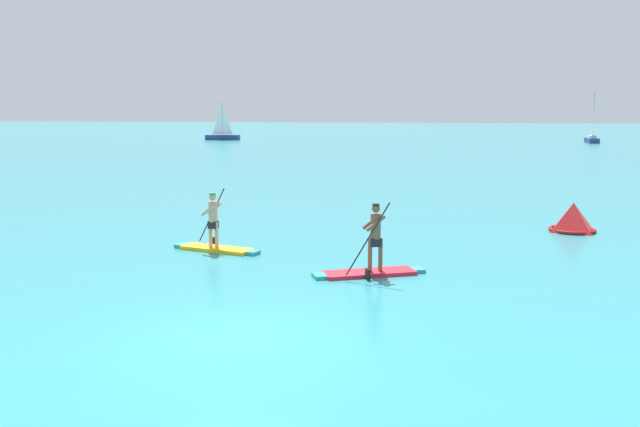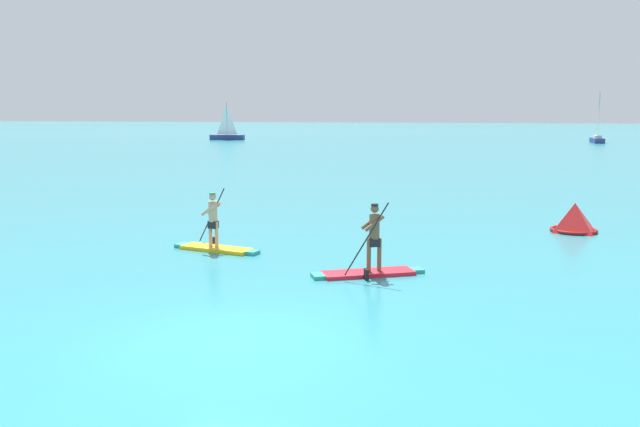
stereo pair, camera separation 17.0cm
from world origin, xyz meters
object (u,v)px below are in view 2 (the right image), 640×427
object	(u,v)px
race_marker_buoy	(574,219)
sailboat_right_horizon	(597,136)
paddleboarder_far_right	(370,259)
paddleboarder_mid_center	(215,238)
sailboat_left_horizon	(227,135)

from	to	relation	value
race_marker_buoy	sailboat_right_horizon	size ratio (longest dim) A/B	0.28
paddleboarder_far_right	sailboat_right_horizon	bearing A→B (deg)	-130.42
paddleboarder_mid_center	paddleboarder_far_right	distance (m)	5.31
paddleboarder_far_right	race_marker_buoy	world-z (taller)	paddleboarder_far_right
race_marker_buoy	sailboat_left_horizon	size ratio (longest dim) A/B	0.34
paddleboarder_mid_center	race_marker_buoy	bearing A→B (deg)	-140.07
race_marker_buoy	sailboat_left_horizon	world-z (taller)	sailboat_left_horizon
paddleboarder_mid_center	sailboat_right_horizon	xyz separation A→B (m)	(24.17, 73.07, 0.51)
sailboat_left_horizon	sailboat_right_horizon	size ratio (longest dim) A/B	0.83
paddleboarder_far_right	race_marker_buoy	size ratio (longest dim) A/B	1.56
paddleboarder_far_right	paddleboarder_mid_center	bearing A→B (deg)	-47.65
paddleboarder_mid_center	sailboat_right_horizon	distance (m)	76.96
paddleboarder_mid_center	sailboat_left_horizon	size ratio (longest dim) A/B	0.52
sailboat_right_horizon	race_marker_buoy	bearing A→B (deg)	169.64
paddleboarder_mid_center	sailboat_left_horizon	distance (m)	75.70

